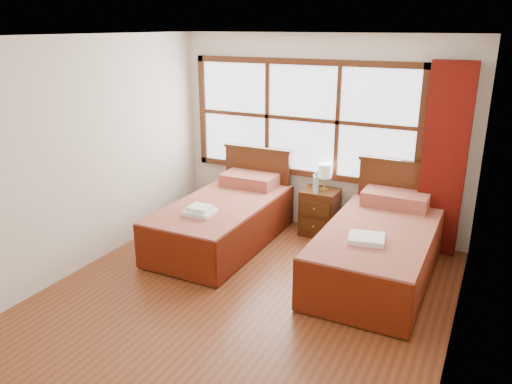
% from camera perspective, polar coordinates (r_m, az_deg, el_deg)
% --- Properties ---
extents(floor, '(4.50, 4.50, 0.00)m').
position_cam_1_polar(floor, '(5.25, -1.71, -12.25)').
color(floor, brown).
rests_on(floor, ground).
extents(ceiling, '(4.50, 4.50, 0.00)m').
position_cam_1_polar(ceiling, '(4.51, -2.04, 17.41)').
color(ceiling, white).
rests_on(ceiling, wall_back).
extents(wall_back, '(4.00, 0.00, 4.00)m').
position_cam_1_polar(wall_back, '(6.72, 7.30, 6.49)').
color(wall_back, silver).
rests_on(wall_back, floor).
extents(wall_left, '(0.00, 4.50, 4.50)m').
position_cam_1_polar(wall_left, '(5.91, -19.26, 3.90)').
color(wall_left, silver).
rests_on(wall_left, floor).
extents(wall_right, '(0.00, 4.50, 4.50)m').
position_cam_1_polar(wall_right, '(4.21, 22.91, -2.27)').
color(wall_right, silver).
rests_on(wall_right, floor).
extents(window, '(3.16, 0.06, 1.56)m').
position_cam_1_polar(window, '(6.73, 5.24, 8.32)').
color(window, white).
rests_on(window, wall_back).
extents(curtain, '(0.50, 0.16, 2.30)m').
position_cam_1_polar(curtain, '(6.29, 20.70, 3.37)').
color(curtain, '#5E0F09').
rests_on(curtain, wall_back).
extents(bed_left, '(1.09, 2.12, 1.06)m').
position_cam_1_polar(bed_left, '(6.43, -3.59, -3.04)').
color(bed_left, '#41250D').
rests_on(bed_left, floor).
extents(bed_right, '(1.14, 2.21, 1.11)m').
position_cam_1_polar(bed_right, '(5.77, 13.94, -6.09)').
color(bed_right, '#41250D').
rests_on(bed_right, floor).
extents(nightstand, '(0.46, 0.46, 0.62)m').
position_cam_1_polar(nightstand, '(6.73, 7.28, -2.30)').
color(nightstand, '#48230F').
rests_on(nightstand, floor).
extents(towels_left, '(0.35, 0.31, 0.10)m').
position_cam_1_polar(towels_left, '(5.91, -6.40, -2.15)').
color(towels_left, white).
rests_on(towels_left, bed_left).
extents(towels_right, '(0.41, 0.38, 0.06)m').
position_cam_1_polar(towels_right, '(5.23, 12.51, -5.21)').
color(towels_right, white).
rests_on(towels_right, bed_right).
extents(lamp, '(0.18, 0.18, 0.36)m').
position_cam_1_polar(lamp, '(6.56, 7.88, 2.31)').
color(lamp, gold).
rests_on(lamp, nightstand).
extents(bottle_near, '(0.06, 0.06, 0.23)m').
position_cam_1_polar(bottle_near, '(6.61, 6.78, 1.14)').
color(bottle_near, '#ADCEDE').
rests_on(bottle_near, nightstand).
extents(bottle_far, '(0.07, 0.07, 0.25)m').
position_cam_1_polar(bottle_far, '(6.50, 6.86, 0.91)').
color(bottle_far, '#ADCEDE').
rests_on(bottle_far, nightstand).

